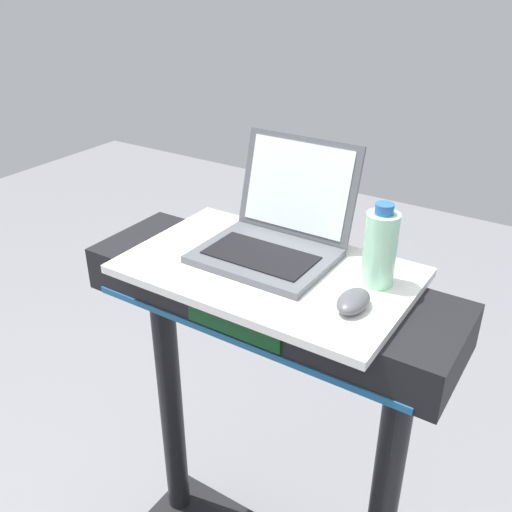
{
  "coord_description": "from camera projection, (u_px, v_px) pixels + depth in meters",
  "views": [
    {
      "loc": [
        0.6,
        -0.27,
        1.78
      ],
      "look_at": [
        0.0,
        0.65,
        1.21
      ],
      "focal_mm": 40.11,
      "sensor_mm": 36.0,
      "label": 1
    }
  ],
  "objects": [
    {
      "name": "water_bottle",
      "position": [
        380.0,
        248.0,
        1.2
      ],
      "size": [
        0.07,
        0.07,
        0.18
      ],
      "color": "#9EDBB2",
      "rests_on": "desk_board"
    },
    {
      "name": "computer_mouse",
      "position": [
        353.0,
        301.0,
        1.14
      ],
      "size": [
        0.06,
        0.1,
        0.03
      ],
      "primitive_type": "ellipsoid",
      "rotation": [
        0.0,
        0.0,
        0.03
      ],
      "color": "#4C4C51",
      "rests_on": "desk_board"
    },
    {
      "name": "desk_board",
      "position": [
        268.0,
        271.0,
        1.3
      ],
      "size": [
        0.65,
        0.4,
        0.02
      ],
      "primitive_type": "cube",
      "color": "white",
      "rests_on": "treadmill_base"
    },
    {
      "name": "laptop",
      "position": [
        276.0,
        232.0,
        1.34
      ],
      "size": [
        0.3,
        0.31,
        0.25
      ],
      "rotation": [
        0.0,
        0.0,
        -0.01
      ],
      "color": "#515459",
      "rests_on": "desk_board"
    }
  ]
}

